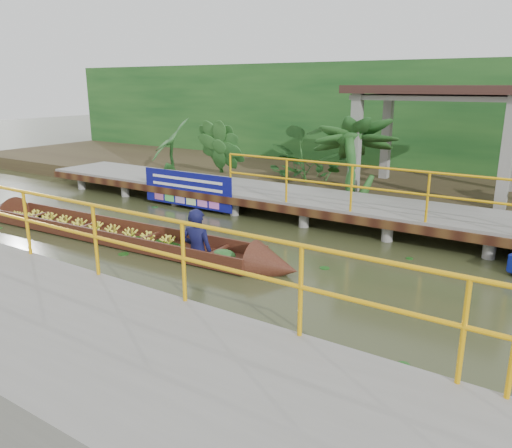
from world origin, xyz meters
The scene contains 9 objects.
ground centered at (0.00, 0.00, 0.00)m, with size 80.00×80.00×0.00m, color #2E3319.
land_strip centered at (0.00, 7.50, 0.23)m, with size 30.00×8.00×0.45m, color #312618.
far_dock centered at (0.02, 3.43, 0.48)m, with size 16.00×2.06×1.66m.
near_dock centered at (1.00, -4.20, 0.30)m, with size 18.00×2.40×1.73m.
pavilion centered at (3.00, 6.30, 2.82)m, with size 4.40×3.00×3.00m.
foliage_backdrop centered at (0.00, 10.00, 2.00)m, with size 30.00×0.80×4.00m, color #15431A.
vendor_boat centered at (-1.49, -0.40, 0.28)m, with size 8.70×1.26×2.15m.
blue_banner centered at (-2.39, 2.48, 0.56)m, with size 2.93×0.04×0.92m.
tropical_plants centered at (0.99, 5.30, 1.25)m, with size 14.28×1.28×1.60m.
Camera 1 is at (6.24, -7.30, 3.22)m, focal length 35.00 mm.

